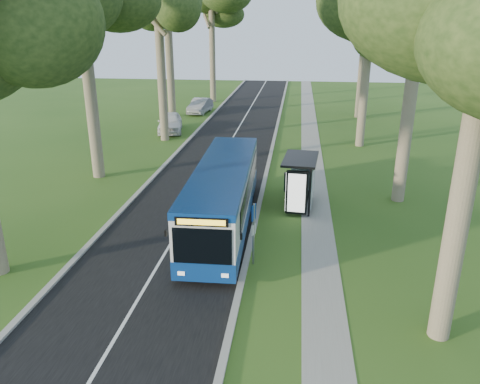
# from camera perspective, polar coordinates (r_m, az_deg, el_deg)

# --- Properties ---
(ground) EXTENTS (120.00, 120.00, 0.00)m
(ground) POSITION_cam_1_polar(r_m,az_deg,el_deg) (21.13, 1.37, -5.91)
(ground) COLOR #2C5219
(ground) RESTS_ON ground
(road) EXTENTS (7.00, 100.00, 0.02)m
(road) POSITION_cam_1_polar(r_m,az_deg,el_deg) (30.81, -3.26, 2.59)
(road) COLOR black
(road) RESTS_ON ground
(kerb_east) EXTENTS (0.25, 100.00, 0.12)m
(kerb_east) POSITION_cam_1_polar(r_m,az_deg,el_deg) (30.39, 3.26, 2.44)
(kerb_east) COLOR #9E9B93
(kerb_east) RESTS_ON ground
(kerb_west) EXTENTS (0.25, 100.00, 0.12)m
(kerb_west) POSITION_cam_1_polar(r_m,az_deg,el_deg) (31.59, -9.53, 2.88)
(kerb_west) COLOR #9E9B93
(kerb_west) RESTS_ON ground
(centre_line) EXTENTS (0.12, 100.00, 0.00)m
(centre_line) POSITION_cam_1_polar(r_m,az_deg,el_deg) (30.81, -3.26, 2.61)
(centre_line) COLOR white
(centre_line) RESTS_ON road
(footpath) EXTENTS (1.50, 100.00, 0.02)m
(footpath) POSITION_cam_1_polar(r_m,az_deg,el_deg) (30.37, 8.91, 2.11)
(footpath) COLOR gray
(footpath) RESTS_ON ground
(bus) EXTENTS (2.67, 11.45, 3.02)m
(bus) POSITION_cam_1_polar(r_m,az_deg,el_deg) (21.89, -2.06, -0.51)
(bus) COLOR white
(bus) RESTS_ON ground
(bus_stop_sign) EXTENTS (0.15, 0.36, 2.61)m
(bus_stop_sign) POSITION_cam_1_polar(r_m,az_deg,el_deg) (18.50, 1.67, -4.30)
(bus_stop_sign) COLOR gray
(bus_stop_sign) RESTS_ON ground
(bus_shelter) EXTENTS (1.96, 3.25, 2.68)m
(bus_shelter) POSITION_cam_1_polar(r_m,az_deg,el_deg) (24.06, 7.66, 2.07)
(bus_shelter) COLOR black
(bus_shelter) RESTS_ON ground
(litter_bin) EXTENTS (0.62, 0.62, 1.08)m
(litter_bin) POSITION_cam_1_polar(r_m,az_deg,el_deg) (27.10, 5.98, 1.22)
(litter_bin) COLOR black
(litter_bin) RESTS_ON ground
(car_white) EXTENTS (3.05, 5.34, 1.71)m
(car_white) POSITION_cam_1_polar(r_m,az_deg,el_deg) (42.26, -8.53, 8.41)
(car_white) COLOR white
(car_white) RESTS_ON ground
(car_silver) EXTENTS (2.10, 4.78, 1.53)m
(car_silver) POSITION_cam_1_polar(r_m,az_deg,el_deg) (50.88, -4.88, 10.42)
(car_silver) COLOR #A2A3A9
(car_silver) RESTS_ON ground
(tree_east_c) EXTENTS (5.20, 5.20, 13.71)m
(tree_east_c) POSITION_cam_1_polar(r_m,az_deg,el_deg) (37.25, 15.75, 20.80)
(tree_east_c) COLOR #7A6B56
(tree_east_c) RESTS_ON ground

